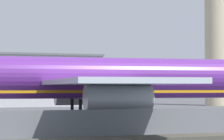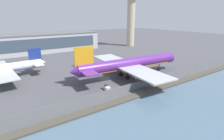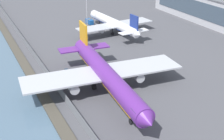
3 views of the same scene
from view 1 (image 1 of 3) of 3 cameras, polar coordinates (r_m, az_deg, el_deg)
The scene contains 4 objects.
ground_plane at distance 63.35m, azimuth -11.14°, elevation -6.14°, with size 500.00×500.00×0.00m, color #4C4C51.
perimeter_fence at distance 47.52m, azimuth -8.27°, elevation -5.94°, with size 280.00×0.10×2.70m.
cargo_jet_purple at distance 61.71m, azimuth -1.60°, elevation -1.05°, with size 53.47×46.37×14.78m.
control_tower at distance 145.19m, azimuth 11.23°, elevation 7.31°, with size 13.17×13.17×48.68m.
Camera 1 is at (-9.34, -62.48, 4.68)m, focal length 85.00 mm.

